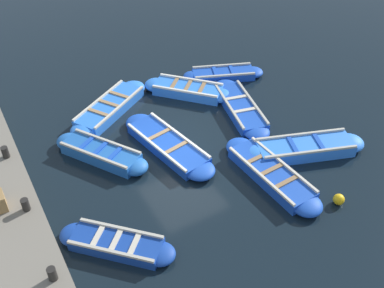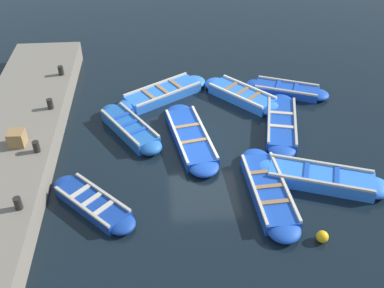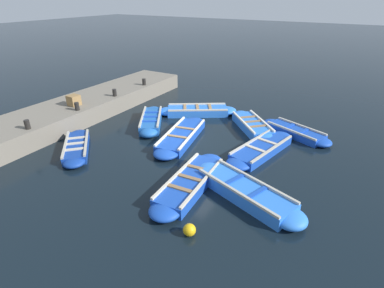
{
  "view_description": "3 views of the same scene",
  "coord_description": "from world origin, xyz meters",
  "px_view_note": "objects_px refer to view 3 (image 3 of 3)",
  "views": [
    {
      "loc": [
        5.32,
        9.96,
        9.4
      ],
      "look_at": [
        -0.07,
        0.56,
        0.38
      ],
      "focal_mm": 42.0,
      "sensor_mm": 36.0,
      "label": 1
    },
    {
      "loc": [
        1.36,
        11.87,
        9.08
      ],
      "look_at": [
        0.48,
        0.37,
        0.19
      ],
      "focal_mm": 42.0,
      "sensor_mm": 36.0,
      "label": 2
    },
    {
      "loc": [
        -5.47,
        9.32,
        5.4
      ],
      "look_at": [
        -0.26,
        0.42,
        0.19
      ],
      "focal_mm": 28.0,
      "sensor_mm": 36.0,
      "label": 3
    }
  ],
  "objects_px": {
    "bollard_south": "(27,124)",
    "wooden_crate": "(74,100)",
    "boat_mid_row": "(295,132)",
    "bollard_mid_south": "(77,106)",
    "boat_broadside": "(245,192)",
    "boat_inner_gap": "(151,121)",
    "buoy_orange_near": "(189,230)",
    "boat_drifting": "(77,147)",
    "boat_end_of_row": "(182,136)",
    "boat_outer_right": "(190,183)",
    "boat_tucked": "(197,111)",
    "bollard_north": "(144,82)",
    "boat_outer_left": "(261,149)",
    "bollard_mid_north": "(115,93)",
    "boat_centre": "(252,125)"
  },
  "relations": [
    {
      "from": "boat_broadside",
      "to": "boat_mid_row",
      "type": "bearing_deg",
      "value": -92.85
    },
    {
      "from": "bollard_mid_north",
      "to": "boat_outer_right",
      "type": "bearing_deg",
      "value": 149.76
    },
    {
      "from": "boat_tucked",
      "to": "boat_centre",
      "type": "distance_m",
      "value": 3.0
    },
    {
      "from": "boat_outer_left",
      "to": "boat_centre",
      "type": "bearing_deg",
      "value": -60.71
    },
    {
      "from": "boat_inner_gap",
      "to": "buoy_orange_near",
      "type": "relative_size",
      "value": 10.05
    },
    {
      "from": "boat_centre",
      "to": "buoy_orange_near",
      "type": "height_order",
      "value": "boat_centre"
    },
    {
      "from": "boat_outer_left",
      "to": "boat_broadside",
      "type": "height_order",
      "value": "boat_broadside"
    },
    {
      "from": "bollard_north",
      "to": "buoy_orange_near",
      "type": "distance_m",
      "value": 11.12
    },
    {
      "from": "boat_tucked",
      "to": "buoy_orange_near",
      "type": "relative_size",
      "value": 11.61
    },
    {
      "from": "bollard_mid_south",
      "to": "wooden_crate",
      "type": "bearing_deg",
      "value": -31.11
    },
    {
      "from": "boat_mid_row",
      "to": "bollard_mid_south",
      "type": "relative_size",
      "value": 9.36
    },
    {
      "from": "boat_end_of_row",
      "to": "boat_tucked",
      "type": "height_order",
      "value": "boat_tucked"
    },
    {
      "from": "wooden_crate",
      "to": "boat_broadside",
      "type": "bearing_deg",
      "value": 170.19
    },
    {
      "from": "boat_tucked",
      "to": "wooden_crate",
      "type": "bearing_deg",
      "value": 39.52
    },
    {
      "from": "boat_outer_left",
      "to": "wooden_crate",
      "type": "bearing_deg",
      "value": 9.15
    },
    {
      "from": "boat_drifting",
      "to": "bollard_south",
      "type": "height_order",
      "value": "bollard_south"
    },
    {
      "from": "bollard_south",
      "to": "wooden_crate",
      "type": "bearing_deg",
      "value": -76.86
    },
    {
      "from": "bollard_mid_north",
      "to": "bollard_mid_south",
      "type": "bearing_deg",
      "value": 90.0
    },
    {
      "from": "boat_tucked",
      "to": "wooden_crate",
      "type": "height_order",
      "value": "wooden_crate"
    },
    {
      "from": "boat_broadside",
      "to": "bollard_north",
      "type": "xyz_separation_m",
      "value": [
        8.31,
        -5.84,
        0.78
      ]
    },
    {
      "from": "boat_broadside",
      "to": "bollard_south",
      "type": "distance_m",
      "value": 8.43
    },
    {
      "from": "boat_mid_row",
      "to": "boat_outer_left",
      "type": "bearing_deg",
      "value": 71.94
    },
    {
      "from": "boat_mid_row",
      "to": "bollard_mid_north",
      "type": "relative_size",
      "value": 9.36
    },
    {
      "from": "boat_outer_right",
      "to": "bollard_mid_north",
      "type": "relative_size",
      "value": 11.2
    },
    {
      "from": "boat_drifting",
      "to": "boat_outer_right",
      "type": "bearing_deg",
      "value": -178.92
    },
    {
      "from": "boat_tucked",
      "to": "bollard_mid_south",
      "type": "bearing_deg",
      "value": 46.79
    },
    {
      "from": "bollard_north",
      "to": "wooden_crate",
      "type": "bearing_deg",
      "value": 81.58
    },
    {
      "from": "boat_centre",
      "to": "bollard_north",
      "type": "relative_size",
      "value": 8.84
    },
    {
      "from": "boat_end_of_row",
      "to": "wooden_crate",
      "type": "height_order",
      "value": "wooden_crate"
    },
    {
      "from": "boat_inner_gap",
      "to": "bollard_north",
      "type": "relative_size",
      "value": 9.27
    },
    {
      "from": "boat_end_of_row",
      "to": "boat_outer_right",
      "type": "bearing_deg",
      "value": 126.57
    },
    {
      "from": "boat_mid_row",
      "to": "boat_tucked",
      "type": "distance_m",
      "value": 4.78
    },
    {
      "from": "bollard_mid_north",
      "to": "wooden_crate",
      "type": "relative_size",
      "value": 0.75
    },
    {
      "from": "boat_mid_row",
      "to": "wooden_crate",
      "type": "bearing_deg",
      "value": 21.39
    },
    {
      "from": "boat_outer_right",
      "to": "boat_inner_gap",
      "type": "height_order",
      "value": "boat_inner_gap"
    },
    {
      "from": "bollard_mid_north",
      "to": "buoy_orange_near",
      "type": "bearing_deg",
      "value": 143.71
    },
    {
      "from": "boat_tucked",
      "to": "boat_end_of_row",
      "type": "bearing_deg",
      "value": 106.65
    },
    {
      "from": "bollard_mid_south",
      "to": "buoy_orange_near",
      "type": "xyz_separation_m",
      "value": [
        -7.7,
        3.32,
        -0.82
      ]
    },
    {
      "from": "boat_outer_left",
      "to": "bollard_mid_south",
      "type": "relative_size",
      "value": 11.22
    },
    {
      "from": "boat_drifting",
      "to": "bollard_south",
      "type": "xyz_separation_m",
      "value": [
        1.69,
        0.69,
        0.82
      ]
    },
    {
      "from": "boat_mid_row",
      "to": "boat_inner_gap",
      "type": "relative_size",
      "value": 1.01
    },
    {
      "from": "boat_outer_right",
      "to": "boat_broadside",
      "type": "relative_size",
      "value": 0.97
    },
    {
      "from": "bollard_south",
      "to": "wooden_crate",
      "type": "relative_size",
      "value": 0.75
    },
    {
      "from": "boat_outer_right",
      "to": "boat_drifting",
      "type": "xyz_separation_m",
      "value": [
        4.98,
        0.09,
        -0.02
      ]
    },
    {
      "from": "boat_tucked",
      "to": "boat_centre",
      "type": "bearing_deg",
      "value": 172.71
    },
    {
      "from": "boat_outer_right",
      "to": "boat_drifting",
      "type": "relative_size",
      "value": 1.43
    },
    {
      "from": "boat_end_of_row",
      "to": "boat_broadside",
      "type": "relative_size",
      "value": 1.04
    },
    {
      "from": "boat_tucked",
      "to": "boat_centre",
      "type": "relative_size",
      "value": 1.21
    },
    {
      "from": "boat_tucked",
      "to": "bollard_south",
      "type": "xyz_separation_m",
      "value": [
        3.79,
        6.37,
        0.8
      ]
    },
    {
      "from": "boat_inner_gap",
      "to": "bollard_mid_north",
      "type": "height_order",
      "value": "bollard_mid_north"
    }
  ]
}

